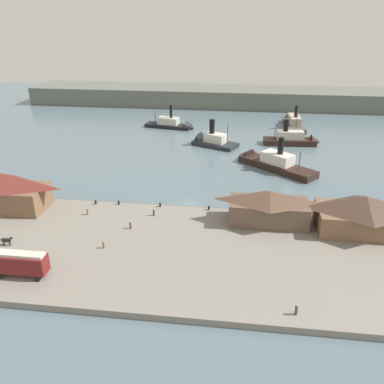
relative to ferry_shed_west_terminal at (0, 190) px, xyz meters
name	(u,v)px	position (x,y,z in m)	size (l,w,h in m)	color
ground_plane	(189,204)	(40.65, 9.77, -5.51)	(320.00, 320.00, 0.00)	slate
quay_promenade	(173,252)	(40.65, -12.23, -4.91)	(110.00, 36.00, 1.20)	gray
seawall_edge	(187,209)	(40.65, 6.17, -5.01)	(110.00, 0.80, 1.00)	#666159
ferry_shed_west_terminal	(0,190)	(0.00, 0.00, 0.00)	(20.28, 9.09, 8.48)	brown
ferry_shed_east_terminal	(269,207)	(58.51, 0.67, -0.80)	(16.45, 7.99, 6.92)	brown
ferry_shed_customs_shed	(364,214)	(77.03, -0.54, -0.49)	(18.16, 10.35, 7.51)	brown
street_tram	(20,262)	(17.11, -23.54, -1.73)	(9.03, 2.81, 4.43)	maroon
pedestrian_at_waters_edge	(296,310)	(61.50, -27.46, -3.49)	(0.44, 0.44, 1.79)	#3D4C42
pedestrian_by_tram	(154,212)	(34.31, 0.55, -3.57)	(0.40, 0.40, 1.62)	#33384C
pedestrian_near_east_shed	(130,225)	(30.85, -5.69, -3.55)	(0.41, 0.41, 1.65)	#4C3D33
pedestrian_near_cart	(88,212)	(19.99, -0.86, -3.62)	(0.37, 0.37, 1.51)	#6B5B4C
pedestrian_walking_east	(104,245)	(27.86, -13.55, -3.59)	(0.39, 0.39, 1.56)	#6B5B4C
mooring_post_center_west	(119,203)	(25.22, 4.90, -3.86)	(0.44, 0.44, 0.90)	black
mooring_post_center_east	(96,202)	(19.92, 4.42, -3.86)	(0.44, 0.44, 0.90)	black
mooring_post_east	(209,208)	(45.82, 4.81, -3.86)	(0.44, 0.44, 0.90)	black
mooring_post_west	(160,205)	(34.81, 4.97, -3.86)	(0.44, 0.44, 0.90)	black
ferry_moored_west	(295,140)	(70.13, 60.21, -3.83)	(19.07, 6.62, 10.10)	black
ferry_approaching_west	(293,122)	(71.83, 85.22, -4.02)	(7.28, 22.10, 10.99)	#514C47
ferry_near_quay	(174,125)	(25.89, 75.76, -4.16)	(20.13, 8.64, 10.50)	black
ferry_departing_north	(269,162)	(60.43, 36.97, -3.83)	(23.63, 20.87, 11.42)	black
ferry_approaching_east	(209,141)	(41.33, 56.13, -4.08)	(17.30, 12.66, 11.36)	#23282D
far_headland	(220,97)	(40.65, 119.77, -1.51)	(180.00, 24.00, 8.00)	#60665B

